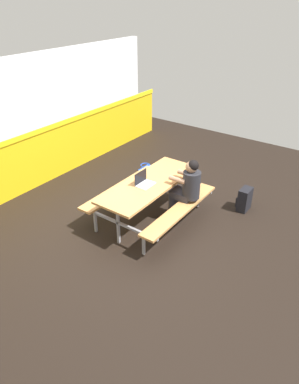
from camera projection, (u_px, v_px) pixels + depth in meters
ground_plane at (141, 225)px, 6.27m from camera, size 10.00×10.00×0.02m
accent_backdrop at (32, 127)px, 6.99m from camera, size 8.00×0.14×2.60m
picnic_table_main at (150, 191)px, 6.15m from camera, size 2.08×1.55×0.74m
student_nearer at (187, 186)px, 6.04m from camera, size 0.36×0.53×1.21m
laptop_silver at (144, 182)px, 5.99m from camera, size 0.32×0.22×0.22m
backpack_dark at (244, 199)px, 6.60m from camera, size 0.30×0.22×0.44m
tote_bag_bright at (145, 175)px, 7.51m from camera, size 0.34×0.21×0.43m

